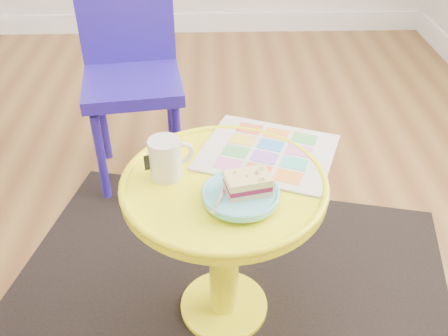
{
  "coord_description": "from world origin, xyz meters",
  "views": [
    {
      "loc": [
        0.63,
        -1.15,
        1.19
      ],
      "look_at": [
        0.66,
        -0.21,
        0.51
      ],
      "focal_mm": 40.0,
      "sensor_mm": 36.0,
      "label": 1
    }
  ],
  "objects_px": {
    "mug": "(166,157)",
    "plate": "(241,195)",
    "side_table": "(224,223)",
    "chair": "(131,63)",
    "newspaper": "(267,152)"
  },
  "relations": [
    {
      "from": "mug",
      "to": "plate",
      "type": "relative_size",
      "value": 0.62
    },
    {
      "from": "mug",
      "to": "side_table",
      "type": "bearing_deg",
      "value": -32.39
    },
    {
      "from": "mug",
      "to": "plate",
      "type": "xyz_separation_m",
      "value": [
        0.17,
        -0.1,
        -0.04
      ]
    },
    {
      "from": "mug",
      "to": "plate",
      "type": "height_order",
      "value": "mug"
    },
    {
      "from": "chair",
      "to": "plate",
      "type": "height_order",
      "value": "chair"
    },
    {
      "from": "side_table",
      "to": "newspaper",
      "type": "distance_m",
      "value": 0.21
    },
    {
      "from": "chair",
      "to": "newspaper",
      "type": "xyz_separation_m",
      "value": [
        0.43,
        -0.62,
        0.03
      ]
    },
    {
      "from": "newspaper",
      "to": "side_table",
      "type": "bearing_deg",
      "value": -113.03
    },
    {
      "from": "chair",
      "to": "newspaper",
      "type": "distance_m",
      "value": 0.75
    },
    {
      "from": "newspaper",
      "to": "chair",
      "type": "bearing_deg",
      "value": 146.14
    },
    {
      "from": "side_table",
      "to": "plate",
      "type": "distance_m",
      "value": 0.17
    },
    {
      "from": "plate",
      "to": "newspaper",
      "type": "bearing_deg",
      "value": 67.18
    },
    {
      "from": "chair",
      "to": "side_table",
      "type": "bearing_deg",
      "value": -75.22
    },
    {
      "from": "side_table",
      "to": "mug",
      "type": "bearing_deg",
      "value": 168.01
    },
    {
      "from": "newspaper",
      "to": "mug",
      "type": "height_order",
      "value": "mug"
    }
  ]
}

